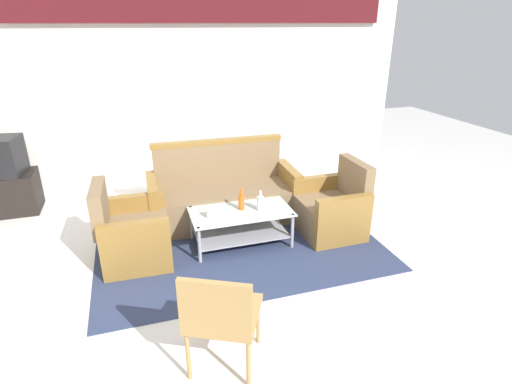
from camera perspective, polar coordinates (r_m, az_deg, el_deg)
name	(u,v)px	position (r m, az deg, el deg)	size (l,w,h in m)	color
ground_plane	(257,288)	(3.91, 0.16, -13.35)	(14.00, 14.00, 0.00)	silver
wall_back	(194,83)	(6.19, -8.71, 14.92)	(6.52, 0.19, 2.80)	silver
rug	(238,243)	(4.59, -2.51, -7.22)	(3.06, 2.11, 0.01)	#2D3856
couch	(223,196)	(5.03, -4.63, -0.55)	(1.82, 0.78, 0.96)	#7F6647
armchair_left	(133,235)	(4.36, -17.03, -5.84)	(0.72, 0.78, 0.85)	#7F6647
armchair_right	(332,210)	(4.79, 10.64, -2.48)	(0.71, 0.77, 0.85)	#7F6647
coffee_table	(241,222)	(4.47, -2.17, -4.22)	(1.10, 0.60, 0.40)	silver
bottle_orange	(241,201)	(4.40, -2.08, -1.34)	(0.07, 0.07, 0.25)	#D85919
bottle_clear	(260,203)	(4.38, 0.61, -1.54)	(0.08, 0.08, 0.23)	silver
cup	(210,213)	(4.26, -6.52, -2.96)	(0.08, 0.08, 0.10)	silver
tv_stand	(5,194)	(6.15, -31.96, -0.19)	(0.80, 0.50, 0.52)	black
wicker_chair	(221,313)	(2.85, -5.00, -16.72)	(0.64, 0.64, 0.84)	#AD844C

